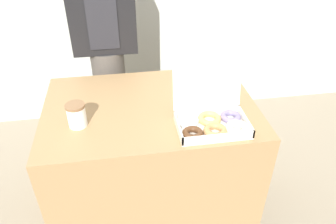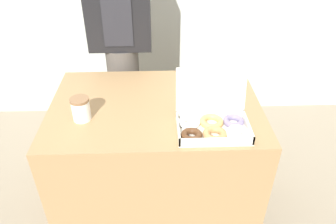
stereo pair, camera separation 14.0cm
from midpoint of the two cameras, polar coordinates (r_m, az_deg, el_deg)
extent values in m
plane|color=gray|center=(2.16, -4.42, -16.34)|extent=(14.00, 14.00, 0.00)
cube|color=#99754C|center=(1.88, -4.94, -8.83)|extent=(1.05, 0.72, 0.78)
cube|color=white|center=(1.48, 5.00, -2.88)|extent=(0.32, 0.21, 0.01)
cube|color=white|center=(1.44, -0.96, -2.78)|extent=(0.01, 0.21, 0.04)
cube|color=white|center=(1.50, 10.77, -1.61)|extent=(0.01, 0.21, 0.04)
cube|color=white|center=(1.39, 5.98, -4.61)|extent=(0.32, 0.01, 0.04)
cube|color=white|center=(1.54, 4.20, -0.02)|extent=(0.32, 0.01, 0.04)
cube|color=white|center=(1.50, 4.19, 4.30)|extent=(0.32, 0.05, 0.20)
torus|color=#4C2D19|center=(1.41, 1.51, -3.87)|extent=(0.13, 0.13, 0.03)
torus|color=white|center=(1.48, 0.85, -1.62)|extent=(0.11, 0.11, 0.03)
torus|color=#B27F4C|center=(1.43, 5.47, -3.42)|extent=(0.11, 0.11, 0.03)
torus|color=tan|center=(1.50, 4.62, -1.27)|extent=(0.15, 0.15, 0.03)
torus|color=silver|center=(1.45, 9.32, -2.97)|extent=(0.14, 0.14, 0.03)
torus|color=slate|center=(1.53, 8.28, -0.92)|extent=(0.10, 0.10, 0.03)
cylinder|color=white|center=(1.54, -18.14, -0.80)|extent=(0.08, 0.08, 0.10)
cylinder|color=brown|center=(1.51, -18.51, 0.94)|extent=(0.09, 0.09, 0.01)
cylinder|color=#4C4742|center=(2.27, -11.31, 0.53)|extent=(0.21, 0.21, 0.86)
cube|color=black|center=(1.97, -13.71, 17.87)|extent=(0.37, 0.17, 0.56)
cube|color=#232328|center=(1.90, -13.59, 15.52)|extent=(0.17, 0.01, 0.36)
camera|label=1|loc=(0.07, -92.86, -1.97)|focal=35.00mm
camera|label=2|loc=(0.07, 87.14, 1.97)|focal=35.00mm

